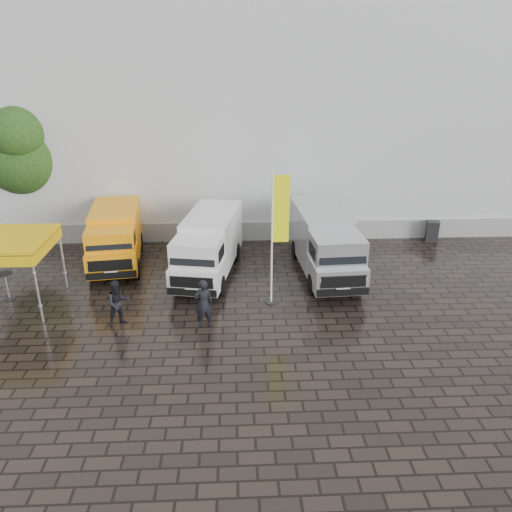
{
  "coord_description": "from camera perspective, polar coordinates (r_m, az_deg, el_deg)",
  "views": [
    {
      "loc": [
        -1.37,
        -16.7,
        9.31
      ],
      "look_at": [
        -0.52,
        2.2,
        1.47
      ],
      "focal_mm": 35.0,
      "sensor_mm": 36.0,
      "label": 1
    }
  ],
  "objects": [
    {
      "name": "canopy_tent",
      "position": [
        20.91,
        -26.71,
        1.4
      ],
      "size": [
        3.11,
        3.11,
        2.82
      ],
      "color": "silver",
      "rests_on": "ground"
    },
    {
      "name": "van_silver",
      "position": [
        22.15,
        7.88,
        1.27
      ],
      "size": [
        2.46,
        6.4,
        2.73
      ],
      "primitive_type": null,
      "rotation": [
        0.0,
        0.0,
        0.06
      ],
      "color": "silver",
      "rests_on": "ground"
    },
    {
      "name": "wheelie_bin",
      "position": [
        27.67,
        19.48,
        2.7
      ],
      "size": [
        0.79,
        0.79,
        1.07
      ],
      "primitive_type": "cube",
      "rotation": [
        0.0,
        0.0,
        -0.27
      ],
      "color": "black",
      "rests_on": "ground"
    },
    {
      "name": "flagpole",
      "position": [
        18.76,
        2.41,
        2.9
      ],
      "size": [
        0.88,
        0.5,
        5.36
      ],
      "color": "black",
      "rests_on": "ground"
    },
    {
      "name": "van_white",
      "position": [
        21.95,
        -5.45,
        1.01
      ],
      "size": [
        3.04,
        6.27,
        2.6
      ],
      "primitive_type": null,
      "rotation": [
        0.0,
        0.0,
        -0.18
      ],
      "color": "white",
      "rests_on": "ground"
    },
    {
      "name": "person_front",
      "position": [
        17.99,
        -6.01,
        -5.41
      ],
      "size": [
        0.74,
        0.55,
        1.84
      ],
      "primitive_type": "imported",
      "rotation": [
        0.0,
        0.0,
        3.31
      ],
      "color": "black",
      "rests_on": "ground"
    },
    {
      "name": "ground",
      "position": [
        19.17,
        1.87,
        -6.56
      ],
      "size": [
        120.0,
        120.0,
        0.0
      ],
      "primitive_type": "plane",
      "color": "black",
      "rests_on": "ground"
    },
    {
      "name": "exhibition_hall",
      "position": [
        33.04,
        3.45,
        16.73
      ],
      "size": [
        44.0,
        16.0,
        12.0
      ],
      "primitive_type": "cube",
      "color": "silver",
      "rests_on": "ground"
    },
    {
      "name": "cocktail_table",
      "position": [
        22.31,
        -26.57,
        -3.11
      ],
      "size": [
        0.6,
        0.6,
        1.13
      ],
      "primitive_type": "cylinder",
      "color": "black",
      "rests_on": "ground"
    },
    {
      "name": "person_tent",
      "position": [
        18.7,
        -15.47,
        -5.21
      ],
      "size": [
        1.06,
        0.98,
        1.74
      ],
      "primitive_type": "imported",
      "rotation": [
        0.0,
        0.0,
        0.5
      ],
      "color": "black",
      "rests_on": "ground"
    },
    {
      "name": "tree",
      "position": [
        28.35,
        -25.16,
        10.85
      ],
      "size": [
        3.98,
        4.07,
        7.15
      ],
      "color": "black",
      "rests_on": "ground"
    },
    {
      "name": "hall_plinth",
      "position": [
        26.39,
        4.93,
        2.93
      ],
      "size": [
        44.0,
        0.15,
        1.0
      ],
      "primitive_type": "cube",
      "color": "gray",
      "rests_on": "ground"
    },
    {
      "name": "van_yellow",
      "position": [
        23.92,
        -15.75,
        1.97
      ],
      "size": [
        2.76,
        5.67,
        2.52
      ],
      "primitive_type": null,
      "rotation": [
        0.0,
        0.0,
        0.13
      ],
      "color": "orange",
      "rests_on": "ground"
    }
  ]
}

